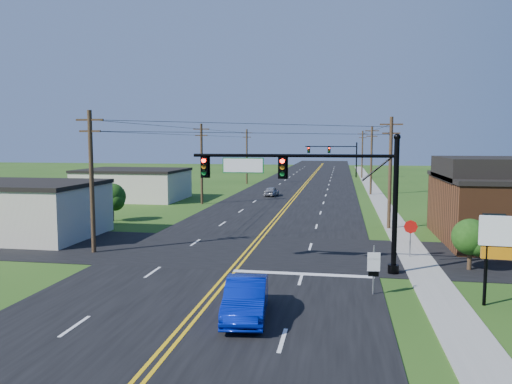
% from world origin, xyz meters
% --- Properties ---
extents(ground, '(260.00, 260.00, 0.00)m').
position_xyz_m(ground, '(0.00, 0.00, 0.00)').
color(ground, '#204313').
rests_on(ground, ground).
extents(road_main, '(16.00, 220.00, 0.04)m').
position_xyz_m(road_main, '(0.00, 50.00, 0.02)').
color(road_main, black).
rests_on(road_main, ground).
extents(road_cross, '(70.00, 10.00, 0.04)m').
position_xyz_m(road_cross, '(0.00, 12.00, 0.02)').
color(road_cross, black).
rests_on(road_cross, ground).
extents(sidewalk, '(2.00, 160.00, 0.08)m').
position_xyz_m(sidewalk, '(10.50, 40.00, 0.04)').
color(sidewalk, gray).
rests_on(sidewalk, ground).
extents(signal_mast_main, '(11.30, 0.60, 7.48)m').
position_xyz_m(signal_mast_main, '(4.34, 8.00, 4.75)').
color(signal_mast_main, black).
rests_on(signal_mast_main, ground).
extents(signal_mast_far, '(10.98, 0.60, 7.48)m').
position_xyz_m(signal_mast_far, '(4.44, 80.00, 4.55)').
color(signal_mast_far, black).
rests_on(signal_mast_far, ground).
extents(cream_bldg_near, '(10.20, 8.20, 4.10)m').
position_xyz_m(cream_bldg_near, '(-17.00, 14.00, 2.06)').
color(cream_bldg_near, beige).
rests_on(cream_bldg_near, ground).
extents(cream_bldg_far, '(12.20, 9.20, 3.70)m').
position_xyz_m(cream_bldg_far, '(-19.00, 38.00, 1.86)').
color(cream_bldg_far, beige).
rests_on(cream_bldg_far, ground).
extents(utility_pole_left_a, '(1.80, 0.28, 9.00)m').
position_xyz_m(utility_pole_left_a, '(-9.50, 10.00, 4.72)').
color(utility_pole_left_a, '#362518').
rests_on(utility_pole_left_a, ground).
extents(utility_pole_left_b, '(1.80, 0.28, 9.00)m').
position_xyz_m(utility_pole_left_b, '(-9.50, 35.00, 4.72)').
color(utility_pole_left_b, '#362518').
rests_on(utility_pole_left_b, ground).
extents(utility_pole_left_c, '(1.80, 0.28, 9.00)m').
position_xyz_m(utility_pole_left_c, '(-9.50, 62.00, 4.72)').
color(utility_pole_left_c, '#362518').
rests_on(utility_pole_left_c, ground).
extents(utility_pole_right_a, '(1.80, 0.28, 9.00)m').
position_xyz_m(utility_pole_right_a, '(9.80, 22.00, 4.72)').
color(utility_pole_right_a, '#362518').
rests_on(utility_pole_right_a, ground).
extents(utility_pole_right_b, '(1.80, 0.28, 9.00)m').
position_xyz_m(utility_pole_right_b, '(9.80, 48.00, 4.72)').
color(utility_pole_right_b, '#362518').
rests_on(utility_pole_right_b, ground).
extents(utility_pole_right_c, '(1.80, 0.28, 9.00)m').
position_xyz_m(utility_pole_right_c, '(9.80, 78.00, 4.72)').
color(utility_pole_right_c, '#362518').
rests_on(utility_pole_right_c, ground).
extents(tree_right_back, '(3.00, 3.00, 4.10)m').
position_xyz_m(tree_right_back, '(16.00, 26.00, 2.60)').
color(tree_right_back, '#362518').
rests_on(tree_right_back, ground).
extents(shrub_corner, '(2.00, 2.00, 2.86)m').
position_xyz_m(shrub_corner, '(13.00, 9.50, 1.85)').
color(shrub_corner, '#362518').
rests_on(shrub_corner, ground).
extents(tree_left, '(2.40, 2.40, 3.37)m').
position_xyz_m(tree_left, '(-14.00, 22.00, 2.16)').
color(tree_left, '#362518').
rests_on(tree_left, ground).
extents(blue_car, '(2.11, 4.80, 1.53)m').
position_xyz_m(blue_car, '(2.27, 0.12, 0.77)').
color(blue_car, '#071AA3').
rests_on(blue_car, ground).
extents(distant_car, '(1.75, 3.59, 1.18)m').
position_xyz_m(distant_car, '(-2.85, 44.21, 0.59)').
color(distant_car, '#9E9EA2').
rests_on(distant_car, ground).
extents(route_sign, '(0.58, 0.12, 2.33)m').
position_xyz_m(route_sign, '(7.50, 4.02, 1.36)').
color(route_sign, slate).
rests_on(route_sign, ground).
extents(stop_sign, '(0.83, 0.10, 2.33)m').
position_xyz_m(stop_sign, '(10.16, 11.98, 1.68)').
color(stop_sign, slate).
rests_on(stop_sign, ground).
extents(pylon_sign, '(1.92, 0.42, 3.92)m').
position_xyz_m(pylon_sign, '(12.80, 3.38, 2.86)').
color(pylon_sign, black).
rests_on(pylon_sign, ground).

